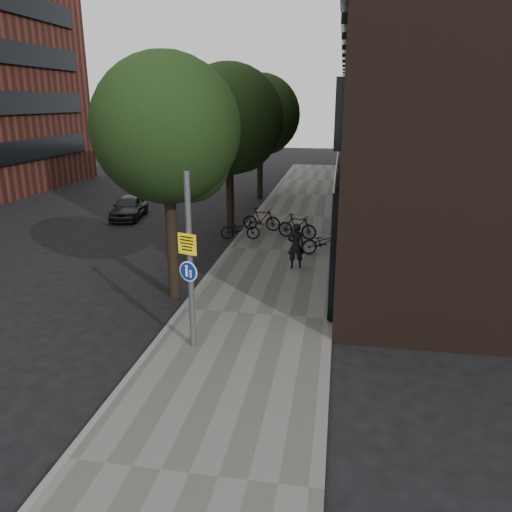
% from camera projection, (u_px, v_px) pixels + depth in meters
% --- Properties ---
extents(ground, '(120.00, 120.00, 0.00)m').
position_uv_depth(ground, '(221.00, 375.00, 11.56)').
color(ground, black).
rests_on(ground, ground).
extents(sidewalk, '(4.50, 60.00, 0.12)m').
position_uv_depth(sidewalk, '(282.00, 251.00, 20.92)').
color(sidewalk, '#64625D').
rests_on(sidewalk, ground).
extents(curb_edge, '(0.15, 60.00, 0.13)m').
position_uv_depth(curb_edge, '(229.00, 249.00, 21.28)').
color(curb_edge, slate).
rests_on(curb_edge, ground).
extents(building_right_dark_brick, '(12.00, 40.00, 18.00)m').
position_uv_depth(building_right_dark_brick, '(453.00, 48.00, 28.28)').
color(building_right_dark_brick, black).
rests_on(building_right_dark_brick, ground).
extents(street_tree_near, '(4.40, 4.40, 7.50)m').
position_uv_depth(street_tree_near, '(171.00, 135.00, 14.82)').
color(street_tree_near, black).
rests_on(street_tree_near, ground).
extents(street_tree_mid, '(5.00, 5.00, 7.80)m').
position_uv_depth(street_tree_mid, '(231.00, 123.00, 22.83)').
color(street_tree_mid, black).
rests_on(street_tree_mid, ground).
extents(street_tree_far, '(5.00, 5.00, 7.80)m').
position_uv_depth(street_tree_far, '(262.00, 118.00, 31.30)').
color(street_tree_far, black).
rests_on(street_tree_far, ground).
extents(signpost, '(0.49, 0.20, 4.42)m').
position_uv_depth(signpost, '(190.00, 262.00, 12.06)').
color(signpost, '#595B5E').
rests_on(signpost, sidewalk).
extents(pedestrian, '(0.69, 0.53, 1.71)m').
position_uv_depth(pedestrian, '(296.00, 246.00, 18.42)').
color(pedestrian, black).
rests_on(pedestrian, sidewalk).
extents(parked_bike_facade_near, '(1.97, 1.18, 0.98)m').
position_uv_depth(parked_bike_facade_near, '(324.00, 242.00, 20.23)').
color(parked_bike_facade_near, black).
rests_on(parked_bike_facade_near, sidewalk).
extents(parked_bike_facade_far, '(1.93, 1.05, 1.12)m').
position_uv_depth(parked_bike_facade_far, '(297.00, 227.00, 22.48)').
color(parked_bike_facade_far, black).
rests_on(parked_bike_facade_far, sidewalk).
extents(parked_bike_curb_near, '(1.84, 0.90, 0.93)m').
position_uv_depth(parked_bike_curb_near, '(240.00, 229.00, 22.40)').
color(parked_bike_curb_near, black).
rests_on(parked_bike_curb_near, sidewalk).
extents(parked_bike_curb_far, '(1.89, 0.71, 1.11)m').
position_uv_depth(parked_bike_curb_far, '(261.00, 219.00, 23.90)').
color(parked_bike_curb_far, black).
rests_on(parked_bike_curb_far, sidewalk).
extents(parked_car_near, '(1.96, 3.82, 1.24)m').
position_uv_depth(parked_car_near, '(129.00, 207.00, 26.98)').
color(parked_car_near, black).
rests_on(parked_car_near, ground).
extents(parked_car_mid, '(1.51, 3.78, 1.22)m').
position_uv_depth(parked_car_mid, '(171.00, 183.00, 34.86)').
color(parked_car_mid, '#4D1A16').
rests_on(parked_car_mid, ground).
extents(parked_car_far, '(1.68, 4.05, 1.17)m').
position_uv_depth(parked_car_far, '(188.00, 175.00, 38.99)').
color(parked_car_far, '#1D2134').
rests_on(parked_car_far, ground).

